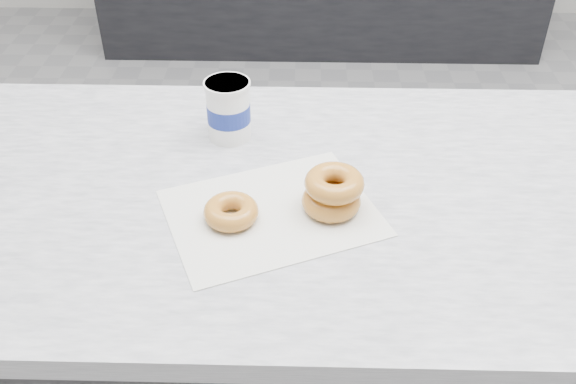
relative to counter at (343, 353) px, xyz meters
The scene contains 6 objects.
ground 0.75m from the counter, 90.00° to the left, with size 5.00×5.00×0.00m, color gray.
counter is the anchor object (origin of this frame).
wax_paper 0.48m from the counter, 155.57° to the right, with size 0.34×0.26×0.00m, color silver.
donut_single 0.52m from the counter, 158.03° to the right, with size 0.09×0.09×0.03m, color gold.
donut_stack 0.49m from the counter, 130.07° to the right, with size 0.11×0.11×0.07m.
coffee_cup 0.59m from the counter, 144.31° to the left, with size 0.09×0.09×0.12m.
Camera 1 is at (-0.10, -1.50, 1.59)m, focal length 40.00 mm.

